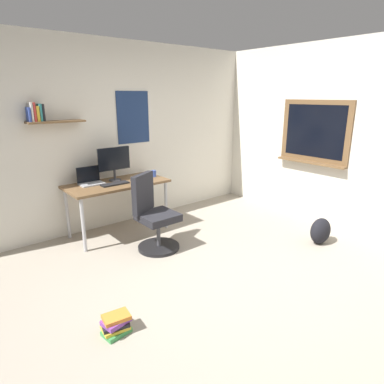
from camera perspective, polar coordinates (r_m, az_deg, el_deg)
The scene contains 12 objects.
ground_plane at distance 3.48m, azimuth 7.62°, elevation -16.25°, with size 5.20×5.20×0.00m, color #9E9384.
wall_back at distance 4.95m, azimuth -13.22°, elevation 9.38°, with size 5.00×0.30×2.60m.
wall_right at distance 5.07m, azimuth 27.46°, elevation 8.13°, with size 0.22×5.00×2.60m.
desk at distance 4.62m, azimuth -12.74°, elevation 0.70°, with size 1.34×0.66×0.73m.
office_chair at distance 4.14m, azimuth -6.63°, elevation -4.37°, with size 0.55×0.56×0.95m.
laptop at distance 4.61m, azimuth -17.06°, elevation 1.98°, with size 0.31×0.21×0.23m.
monitor_primary at distance 4.65m, azimuth -13.23°, elevation 5.13°, with size 0.46×0.17×0.46m.
keyboard at distance 4.50m, azimuth -13.08°, elevation 1.37°, with size 0.37×0.13×0.02m, color black.
computer_mouse at distance 4.63m, azimuth -10.00°, elevation 2.03°, with size 0.10×0.06×0.03m, color #262628.
coffee_mug at distance 4.84m, azimuth -6.61°, elevation 3.16°, with size 0.08×0.08×0.09m, color #334CA5.
backpack at distance 4.64m, azimuth 21.19°, elevation -6.25°, with size 0.32×0.22×0.34m, color black.
book_stack_on_floor at distance 2.96m, azimuth -12.93°, elevation -21.25°, with size 0.24×0.20×0.16m.
Camera 1 is at (-2.19, -1.96, 1.86)m, focal length 31.05 mm.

